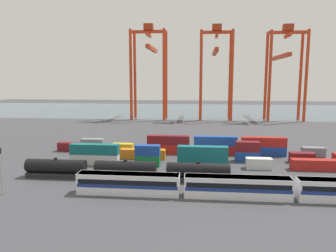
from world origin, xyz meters
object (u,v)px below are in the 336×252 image
shipping_container_25 (263,151)px  freight_tank_row (126,170)px  gantry_crane_central (216,63)px  gantry_crane_east (284,64)px  shipping_container_21 (168,149)px  shipping_container_12 (143,154)px  shipping_container_2 (148,161)px  gantry_crane_west (149,62)px  passenger_train (237,186)px  signal_mast (0,165)px

shipping_container_25 → freight_tank_row: bearing=-143.3°
gantry_crane_central → gantry_crane_east: bearing=1.4°
freight_tank_row → shipping_container_25: size_ratio=3.61×
shipping_container_21 → gantry_crane_central: (17.24, 83.50, 28.56)m
freight_tank_row → gantry_crane_east: bearing=61.4°
shipping_container_12 → freight_tank_row: bearing=-91.5°
gantry_crane_east → shipping_container_2: bearing=-120.0°
shipping_container_2 → shipping_container_25: 33.56m
gantry_crane_west → gantry_crane_central: bearing=0.5°
passenger_train → gantry_crane_east: bearing=72.5°
passenger_train → gantry_crane_west: size_ratio=1.17×
shipping_container_2 → gantry_crane_west: size_ratio=0.12×
gantry_crane_central → freight_tank_row: bearing=-102.4°
signal_mast → shipping_container_12: bearing=54.4°
signal_mast → shipping_container_25: (53.97, 36.23, -4.36)m
freight_tank_row → signal_mast: bearing=-151.2°
passenger_train → freight_tank_row: bearing=159.5°
shipping_container_12 → gantry_crane_west: 95.53m
passenger_train → gantry_crane_west: 124.70m
shipping_container_25 → gantry_crane_east: (26.00, 84.35, 27.97)m
freight_tank_row → signal_mast: signal_mast is taller
freight_tank_row → gantry_crane_east: 127.41m
freight_tank_row → gantry_crane_west: 112.48m
gantry_crane_east → gantry_crane_central: bearing=-178.6°
shipping_container_21 → signal_mast: bearing=-126.8°
passenger_train → shipping_container_12: 34.33m
gantry_crane_east → freight_tank_row: bearing=-118.6°
freight_tank_row → shipping_container_21: (6.67, 24.97, -0.75)m
signal_mast → shipping_container_21: bearing=53.2°
shipping_container_21 → gantry_crane_central: size_ratio=0.25×
freight_tank_row → shipping_container_12: freight_tank_row is taller
shipping_container_12 → gantry_crane_west: gantry_crane_west is taller
freight_tank_row → shipping_container_21: size_ratio=3.61×
shipping_container_25 → gantry_crane_central: size_ratio=0.25×
passenger_train → shipping_container_21: bearing=115.2°
gantry_crane_west → gantry_crane_east: 71.20m
signal_mast → shipping_container_2: bearing=43.8°
signal_mast → shipping_container_2: (23.40, 22.40, -4.36)m
signal_mast → shipping_container_21: size_ratio=0.73×
gantry_crane_west → gantry_crane_east: (71.18, 1.16, -1.32)m
gantry_crane_west → gantry_crane_central: gantry_crane_west is taller
shipping_container_25 → gantry_crane_west: (-45.18, 83.20, 29.29)m
shipping_container_21 → passenger_train: bearing=-64.8°
shipping_container_25 → gantry_crane_east: bearing=72.9°
signal_mast → shipping_container_25: signal_mast is taller
passenger_train → signal_mast: (-42.83, -2.88, 3.52)m
shipping_container_2 → gantry_crane_east: gantry_crane_east is taller
shipping_container_2 → gantry_crane_west: bearing=98.6°
freight_tank_row → gantry_crane_central: (23.91, 108.47, 27.81)m
gantry_crane_west → signal_mast: bearing=-94.2°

